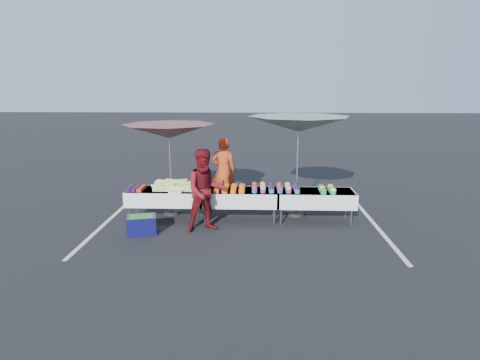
{
  "coord_description": "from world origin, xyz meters",
  "views": [
    {
      "loc": [
        0.37,
        -9.31,
        3.2
      ],
      "look_at": [
        0.0,
        0.0,
        1.0
      ],
      "focal_mm": 30.0,
      "sensor_mm": 36.0,
      "label": 1
    }
  ],
  "objects_px": {
    "customer": "(205,191)",
    "umbrella_right": "(299,125)",
    "umbrella_left": "(169,132)",
    "storage_bin": "(142,224)",
    "table_right": "(315,198)",
    "vendor": "(224,171)",
    "table_left": "(166,196)",
    "table_center": "(240,197)"
  },
  "relations": [
    {
      "from": "table_center",
      "to": "table_right",
      "type": "height_order",
      "value": "same"
    },
    {
      "from": "storage_bin",
      "to": "vendor",
      "type": "bearing_deg",
      "value": 41.01
    },
    {
      "from": "table_center",
      "to": "umbrella_left",
      "type": "distance_m",
      "value": 2.35
    },
    {
      "from": "table_left",
      "to": "umbrella_right",
      "type": "relative_size",
      "value": 0.69
    },
    {
      "from": "table_left",
      "to": "table_center",
      "type": "xyz_separation_m",
      "value": [
        1.8,
        0.0,
        0.0
      ]
    },
    {
      "from": "umbrella_right",
      "to": "customer",
      "type": "bearing_deg",
      "value": -151.28
    },
    {
      "from": "customer",
      "to": "vendor",
      "type": "bearing_deg",
      "value": 64.2
    },
    {
      "from": "umbrella_left",
      "to": "vendor",
      "type": "bearing_deg",
      "value": 38.69
    },
    {
      "from": "vendor",
      "to": "umbrella_right",
      "type": "distance_m",
      "value": 2.53
    },
    {
      "from": "table_center",
      "to": "vendor",
      "type": "bearing_deg",
      "value": 109.84
    },
    {
      "from": "storage_bin",
      "to": "customer",
      "type": "bearing_deg",
      "value": -4.47
    },
    {
      "from": "table_center",
      "to": "storage_bin",
      "type": "xyz_separation_m",
      "value": [
        -2.14,
        -1.01,
        -0.37
      ]
    },
    {
      "from": "table_right",
      "to": "storage_bin",
      "type": "relative_size",
      "value": 2.6
    },
    {
      "from": "table_right",
      "to": "customer",
      "type": "bearing_deg",
      "value": -163.54
    },
    {
      "from": "table_left",
      "to": "table_center",
      "type": "relative_size",
      "value": 1.0
    },
    {
      "from": "table_left",
      "to": "umbrella_right",
      "type": "height_order",
      "value": "umbrella_right"
    },
    {
      "from": "table_center",
      "to": "table_left",
      "type": "bearing_deg",
      "value": 180.0
    },
    {
      "from": "umbrella_left",
      "to": "umbrella_right",
      "type": "distance_m",
      "value": 3.15
    },
    {
      "from": "customer",
      "to": "umbrella_right",
      "type": "relative_size",
      "value": 0.69
    },
    {
      "from": "table_left",
      "to": "customer",
      "type": "xyz_separation_m",
      "value": [
        1.06,
        -0.75,
        0.35
      ]
    },
    {
      "from": "table_left",
      "to": "table_center",
      "type": "distance_m",
      "value": 1.8
    },
    {
      "from": "umbrella_left",
      "to": "storage_bin",
      "type": "xyz_separation_m",
      "value": [
        -0.39,
        -1.41,
        -1.89
      ]
    },
    {
      "from": "umbrella_right",
      "to": "storage_bin",
      "type": "xyz_separation_m",
      "value": [
        -3.54,
        -1.42,
        -2.07
      ]
    },
    {
      "from": "table_right",
      "to": "umbrella_right",
      "type": "height_order",
      "value": "umbrella_right"
    },
    {
      "from": "table_center",
      "to": "umbrella_right",
      "type": "height_order",
      "value": "umbrella_right"
    },
    {
      "from": "table_center",
      "to": "customer",
      "type": "xyz_separation_m",
      "value": [
        -0.74,
        -0.75,
        0.35
      ]
    },
    {
      "from": "table_left",
      "to": "table_right",
      "type": "distance_m",
      "value": 3.6
    },
    {
      "from": "vendor",
      "to": "storage_bin",
      "type": "relative_size",
      "value": 2.58
    },
    {
      "from": "customer",
      "to": "umbrella_left",
      "type": "xyz_separation_m",
      "value": [
        -1.02,
        1.15,
        1.17
      ]
    },
    {
      "from": "umbrella_left",
      "to": "storage_bin",
      "type": "height_order",
      "value": "umbrella_left"
    },
    {
      "from": "customer",
      "to": "umbrella_right",
      "type": "xyz_separation_m",
      "value": [
        2.13,
        1.17,
        1.35
      ]
    },
    {
      "from": "vendor",
      "to": "umbrella_left",
      "type": "bearing_deg",
      "value": 45.64
    },
    {
      "from": "customer",
      "to": "table_center",
      "type": "bearing_deg",
      "value": 25.85
    },
    {
      "from": "table_left",
      "to": "table_right",
      "type": "xyz_separation_m",
      "value": [
        3.6,
        0.0,
        0.0
      ]
    },
    {
      "from": "umbrella_left",
      "to": "table_left",
      "type": "bearing_deg",
      "value": -96.56
    },
    {
      "from": "table_right",
      "to": "storage_bin",
      "type": "height_order",
      "value": "table_right"
    },
    {
      "from": "umbrella_right",
      "to": "umbrella_left",
      "type": "bearing_deg",
      "value": -179.65
    },
    {
      "from": "table_right",
      "to": "umbrella_left",
      "type": "distance_m",
      "value": 3.88
    },
    {
      "from": "umbrella_right",
      "to": "table_center",
      "type": "bearing_deg",
      "value": -163.28
    },
    {
      "from": "umbrella_right",
      "to": "storage_bin",
      "type": "height_order",
      "value": "umbrella_right"
    },
    {
      "from": "table_right",
      "to": "storage_bin",
      "type": "distance_m",
      "value": 4.08
    },
    {
      "from": "table_left",
      "to": "umbrella_left",
      "type": "distance_m",
      "value": 1.57
    }
  ]
}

